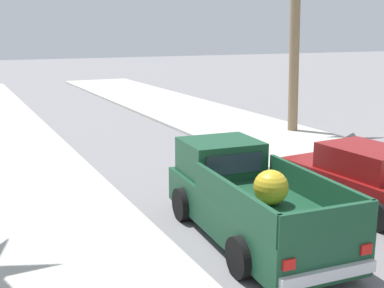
{
  "coord_description": "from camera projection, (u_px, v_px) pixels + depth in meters",
  "views": [
    {
      "loc": [
        -6.19,
        -0.77,
        4.27
      ],
      "look_at": [
        -0.33,
        11.23,
        1.2
      ],
      "focal_mm": 45.83,
      "sensor_mm": 36.0,
      "label": 1
    }
  ],
  "objects": [
    {
      "name": "curb_right",
      "position": [
        295.0,
        160.0,
        16.44
      ],
      "size": [
        0.16,
        60.0,
        0.1
      ],
      "primitive_type": "cube",
      "color": "silver",
      "rests_on": "ground"
    },
    {
      "name": "car_left_mid",
      "position": [
        363.0,
        179.0,
        12.13
      ],
      "size": [
        2.21,
        4.34,
        1.54
      ],
      "color": "maroon",
      "rests_on": "ground"
    },
    {
      "name": "pickup_truck",
      "position": [
        247.0,
        200.0,
        10.39
      ],
      "size": [
        2.5,
        5.34,
        1.8
      ],
      "color": "#19472D",
      "rests_on": "ground"
    },
    {
      "name": "sidewalk_right",
      "position": [
        325.0,
        156.0,
        17.0
      ],
      "size": [
        5.4,
        60.0,
        0.12
      ],
      "primitive_type": "cube",
      "color": "#B2AFA8",
      "rests_on": "ground"
    },
    {
      "name": "sidewalk_left",
      "position": [
        9.0,
        200.0,
        12.56
      ],
      "size": [
        5.4,
        60.0,
        0.12
      ],
      "primitive_type": "cube",
      "color": "#B2AFA8",
      "rests_on": "ground"
    },
    {
      "name": "curb_left",
      "position": [
        60.0,
        193.0,
        13.12
      ],
      "size": [
        0.16,
        60.0,
        0.1
      ],
      "primitive_type": "cube",
      "color": "silver",
      "rests_on": "ground"
    }
  ]
}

